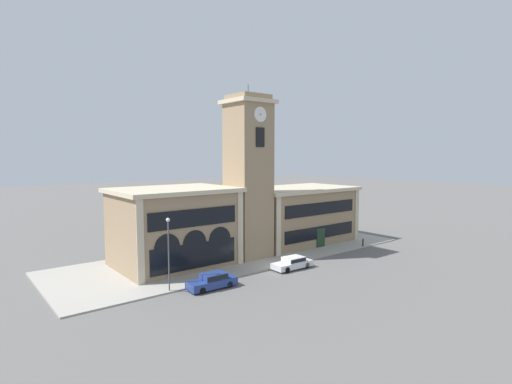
{
  "coord_description": "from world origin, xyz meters",
  "views": [
    {
      "loc": [
        -28.78,
        -31.69,
        12.25
      ],
      "look_at": [
        -0.57,
        3.59,
        8.08
      ],
      "focal_mm": 28.0,
      "sensor_mm": 36.0,
      "label": 1
    }
  ],
  "objects_px": {
    "parked_car_near": "(213,281)",
    "parked_car_mid": "(293,263)",
    "street_lamp": "(168,244)",
    "bollard": "(363,242)"
  },
  "relations": [
    {
      "from": "street_lamp",
      "to": "bollard",
      "type": "bearing_deg",
      "value": -0.17
    },
    {
      "from": "parked_car_near",
      "to": "street_lamp",
      "type": "distance_m",
      "value": 5.36
    },
    {
      "from": "bollard",
      "to": "parked_car_mid",
      "type": "bearing_deg",
      "value": -174.26
    },
    {
      "from": "bollard",
      "to": "parked_car_near",
      "type": "bearing_deg",
      "value": -176.64
    },
    {
      "from": "parked_car_mid",
      "to": "bollard",
      "type": "relative_size",
      "value": 4.41
    },
    {
      "from": "street_lamp",
      "to": "bollard",
      "type": "relative_size",
      "value": 6.21
    },
    {
      "from": "parked_car_near",
      "to": "parked_car_mid",
      "type": "xyz_separation_m",
      "value": [
        10.23,
        -0.0,
        -0.05
      ]
    },
    {
      "from": "parked_car_near",
      "to": "bollard",
      "type": "bearing_deg",
      "value": -174.67
    },
    {
      "from": "parked_car_near",
      "to": "parked_car_mid",
      "type": "height_order",
      "value": "parked_car_near"
    },
    {
      "from": "parked_car_near",
      "to": "bollard",
      "type": "relative_size",
      "value": 4.41
    }
  ]
}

